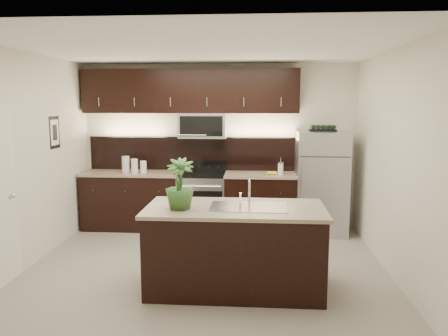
% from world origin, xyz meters
% --- Properties ---
extents(ground, '(4.50, 4.50, 0.00)m').
position_xyz_m(ground, '(0.00, 0.00, 0.00)').
color(ground, gray).
rests_on(ground, ground).
extents(room_walls, '(4.52, 4.02, 2.71)m').
position_xyz_m(room_walls, '(-0.11, -0.04, 1.70)').
color(room_walls, silver).
rests_on(room_walls, ground).
extents(counter_run, '(3.51, 0.65, 0.94)m').
position_xyz_m(counter_run, '(-0.46, 1.69, 0.47)').
color(counter_run, black).
rests_on(counter_run, ground).
extents(upper_fixtures, '(3.49, 0.40, 1.66)m').
position_xyz_m(upper_fixtures, '(-0.43, 1.84, 2.14)').
color(upper_fixtures, black).
rests_on(upper_fixtures, counter_run).
extents(island, '(1.96, 0.96, 0.94)m').
position_xyz_m(island, '(0.39, -0.60, 0.47)').
color(island, black).
rests_on(island, ground).
extents(sink_faucet, '(0.84, 0.50, 0.28)m').
position_xyz_m(sink_faucet, '(0.54, -0.59, 0.96)').
color(sink_faucet, silver).
rests_on(sink_faucet, island).
extents(refrigerator, '(0.78, 0.71, 1.63)m').
position_xyz_m(refrigerator, '(1.65, 1.63, 0.81)').
color(refrigerator, '#B2B2B7').
rests_on(refrigerator, ground).
extents(wine_rack, '(0.40, 0.25, 0.10)m').
position_xyz_m(wine_rack, '(1.65, 1.63, 1.67)').
color(wine_rack, black).
rests_on(wine_rack, refrigerator).
extents(plant, '(0.34, 0.34, 0.55)m').
position_xyz_m(plant, '(-0.20, -0.73, 1.21)').
color(plant, '#2D5421').
rests_on(plant, island).
extents(canisters, '(0.40, 0.12, 0.27)m').
position_xyz_m(canisters, '(-1.39, 1.64, 1.06)').
color(canisters, silver).
rests_on(canisters, counter_run).
extents(french_press, '(0.09, 0.09, 0.26)m').
position_xyz_m(french_press, '(1.01, 1.64, 1.04)').
color(french_press, silver).
rests_on(french_press, counter_run).
extents(bananas, '(0.19, 0.16, 0.05)m').
position_xyz_m(bananas, '(0.84, 1.61, 0.97)').
color(bananas, yellow).
rests_on(bananas, counter_run).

